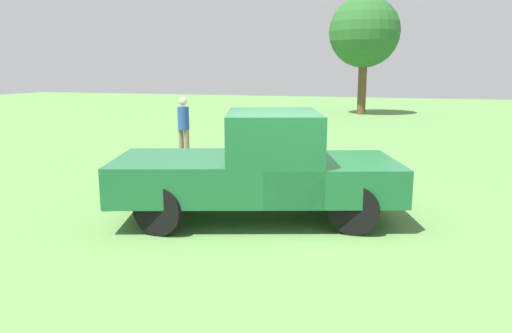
# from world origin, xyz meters

# --- Properties ---
(ground_plane) EXTENTS (80.00, 80.00, 0.00)m
(ground_plane) POSITION_xyz_m (0.00, 0.00, 0.00)
(ground_plane) COLOR #5B8C47
(pickup_truck) EXTENTS (5.05, 3.36, 1.82)m
(pickup_truck) POSITION_xyz_m (0.45, -0.25, 0.94)
(pickup_truck) COLOR black
(pickup_truck) RESTS_ON ground_plane
(person_bystander) EXTENTS (0.38, 0.38, 1.76)m
(person_bystander) POSITION_xyz_m (4.25, -4.90, 1.00)
(person_bystander) COLOR #7A6B51
(person_bystander) RESTS_ON ground_plane
(tree_back_right) EXTENTS (3.97, 3.97, 6.62)m
(tree_back_right) POSITION_xyz_m (1.11, -21.39, 4.59)
(tree_back_right) COLOR brown
(tree_back_right) RESTS_ON ground_plane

